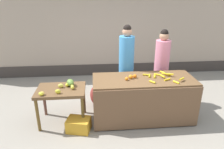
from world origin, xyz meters
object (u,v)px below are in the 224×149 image
(produce_crate, at_px, (79,125))
(produce_sack, at_px, (97,95))
(vendor_woman_pink_shirt, at_px, (161,67))
(vendor_woman_blue_shirt, at_px, (126,66))

(produce_crate, distance_m, produce_sack, 1.05)
(vendor_woman_pink_shirt, relative_size, produce_crate, 4.04)
(vendor_woman_blue_shirt, distance_m, vendor_woman_pink_shirt, 0.85)
(vendor_woman_blue_shirt, relative_size, produce_crate, 4.30)
(produce_crate, height_order, produce_sack, produce_sack)
(vendor_woman_blue_shirt, xyz_separation_m, produce_crate, (-1.07, -1.02, -0.83))
(produce_crate, bearing_deg, produce_sack, 67.99)
(vendor_woman_pink_shirt, distance_m, produce_crate, 2.33)
(produce_crate, bearing_deg, vendor_woman_pink_shirt, 28.89)
(vendor_woman_blue_shirt, distance_m, produce_sack, 0.98)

